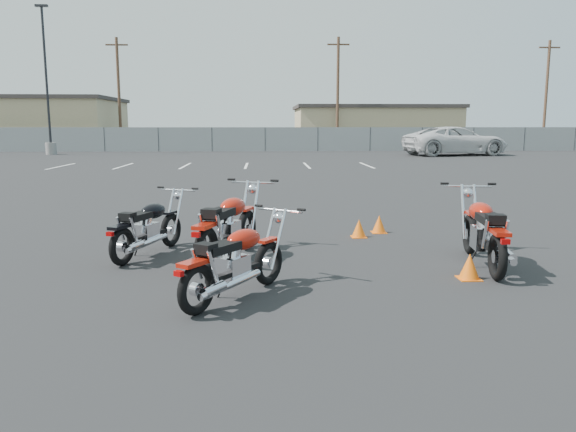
{
  "coord_description": "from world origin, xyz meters",
  "views": [
    {
      "loc": [
        -0.17,
        -7.79,
        2.03
      ],
      "look_at": [
        0.2,
        0.6,
        0.65
      ],
      "focal_mm": 35.0,
      "sensor_mm": 36.0,
      "label": 1
    }
  ],
  "objects_px": {
    "motorcycle_second_black": "(148,228)",
    "motorcycle_front_red": "(229,227)",
    "motorcycle_third_red": "(236,262)",
    "white_van": "(456,133)",
    "motorcycle_rear_red": "(484,232)"
  },
  "relations": [
    {
      "from": "motorcycle_second_black",
      "to": "motorcycle_rear_red",
      "type": "bearing_deg",
      "value": -10.09
    },
    {
      "from": "motorcycle_rear_red",
      "to": "white_van",
      "type": "xyz_separation_m",
      "value": [
        9.51,
        28.85,
        0.98
      ]
    },
    {
      "from": "motorcycle_second_black",
      "to": "motorcycle_front_red",
      "type": "bearing_deg",
      "value": -15.88
    },
    {
      "from": "motorcycle_front_red",
      "to": "motorcycle_rear_red",
      "type": "xyz_separation_m",
      "value": [
        3.68,
        -0.52,
        -0.01
      ]
    },
    {
      "from": "motorcycle_rear_red",
      "to": "motorcycle_third_red",
      "type": "bearing_deg",
      "value": -158.43
    },
    {
      "from": "motorcycle_rear_red",
      "to": "white_van",
      "type": "distance_m",
      "value": 30.39
    },
    {
      "from": "motorcycle_rear_red",
      "to": "white_van",
      "type": "relative_size",
      "value": 0.29
    },
    {
      "from": "motorcycle_second_black",
      "to": "motorcycle_rear_red",
      "type": "relative_size",
      "value": 0.87
    },
    {
      "from": "motorcycle_front_red",
      "to": "motorcycle_second_black",
      "type": "xyz_separation_m",
      "value": [
        -1.27,
        0.36,
        -0.07
      ]
    },
    {
      "from": "motorcycle_third_red",
      "to": "motorcycle_second_black",
      "type": "bearing_deg",
      "value": 122.89
    },
    {
      "from": "motorcycle_front_red",
      "to": "motorcycle_rear_red",
      "type": "distance_m",
      "value": 3.72
    },
    {
      "from": "motorcycle_rear_red",
      "to": "motorcycle_front_red",
      "type": "bearing_deg",
      "value": 171.96
    },
    {
      "from": "motorcycle_second_black",
      "to": "white_van",
      "type": "xyz_separation_m",
      "value": [
        14.46,
        27.97,
        1.04
      ]
    },
    {
      "from": "motorcycle_front_red",
      "to": "white_van",
      "type": "distance_m",
      "value": 31.27
    },
    {
      "from": "motorcycle_third_red",
      "to": "white_van",
      "type": "xyz_separation_m",
      "value": [
        13.0,
        30.23,
        1.04
      ]
    }
  ]
}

